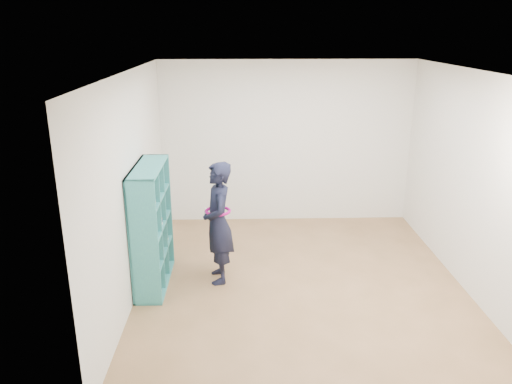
{
  "coord_description": "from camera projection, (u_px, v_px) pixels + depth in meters",
  "views": [
    {
      "loc": [
        -0.72,
        -5.56,
        3.06
      ],
      "look_at": [
        -0.55,
        0.3,
        1.12
      ],
      "focal_mm": 35.0,
      "sensor_mm": 36.0,
      "label": 1
    }
  ],
  "objects": [
    {
      "name": "floor",
      "position": [
        300.0,
        284.0,
        6.26
      ],
      "size": [
        4.5,
        4.5,
        0.0
      ],
      "primitive_type": "plane",
      "color": "brown",
      "rests_on": "ground"
    },
    {
      "name": "ceiling",
      "position": [
        307.0,
        72.0,
        5.44
      ],
      "size": [
        4.5,
        4.5,
        0.0
      ],
      "primitive_type": "plane",
      "color": "white",
      "rests_on": "wall_back"
    },
    {
      "name": "wall_left",
      "position": [
        132.0,
        187.0,
        5.79
      ],
      "size": [
        0.02,
        4.5,
        2.6
      ],
      "primitive_type": "cube",
      "color": "silver",
      "rests_on": "floor"
    },
    {
      "name": "wall_right",
      "position": [
        472.0,
        183.0,
        5.9
      ],
      "size": [
        0.02,
        4.5,
        2.6
      ],
      "primitive_type": "cube",
      "color": "silver",
      "rests_on": "floor"
    },
    {
      "name": "wall_back",
      "position": [
        287.0,
        143.0,
        7.98
      ],
      "size": [
        4.0,
        0.02,
        2.6
      ],
      "primitive_type": "cube",
      "color": "silver",
      "rests_on": "floor"
    },
    {
      "name": "wall_front",
      "position": [
        340.0,
        276.0,
        3.71
      ],
      "size": [
        4.0,
        0.02,
        2.6
      ],
      "primitive_type": "cube",
      "color": "silver",
      "rests_on": "floor"
    },
    {
      "name": "bookshelf",
      "position": [
        150.0,
        227.0,
        6.06
      ],
      "size": [
        0.33,
        1.14,
        1.52
      ],
      "color": "teal",
      "rests_on": "floor"
    },
    {
      "name": "person",
      "position": [
        218.0,
        223.0,
        6.13
      ],
      "size": [
        0.44,
        0.61,
        1.54
      ],
      "rotation": [
        0.0,
        0.0,
        -1.44
      ],
      "color": "black",
      "rests_on": "floor"
    },
    {
      "name": "smartphone",
      "position": [
        206.0,
        213.0,
        6.16
      ],
      "size": [
        0.05,
        0.1,
        0.14
      ],
      "rotation": [
        0.34,
        0.0,
        0.42
      ],
      "color": "silver",
      "rests_on": "person"
    }
  ]
}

